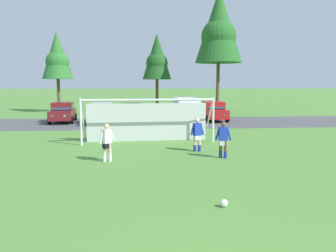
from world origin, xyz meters
The scene contains 15 objects.
ground_plane centered at (0.00, 15.00, 0.00)m, with size 400.00×400.00×0.00m, color #518438.
parking_lot_strip centered at (0.00, 24.53, 0.00)m, with size 52.00×8.40×0.01m, color #4C4C51.
soccer_ball centered at (1.16, 4.83, 0.11)m, with size 0.22×0.22×0.22m.
soccer_goal centered at (-0.60, 15.36, 1.29)m, with size 7.50×2.29×2.57m.
player_striker_near centered at (2.65, 10.73, 0.82)m, with size 0.73×0.29×1.64m.
player_midfield_center centered at (1.74, 12.28, 0.82)m, with size 0.74×0.36×1.64m.
player_defender_far centered at (-2.49, 10.51, 0.82)m, with size 0.65×0.51×1.64m.
parked_car_slot_far_left centered at (-7.64, 25.56, 0.88)m, with size 2.28×4.32×1.72m.
parked_car_slot_left centered at (-4.21, 24.29, 0.88)m, with size 2.10×4.23×1.72m.
parked_car_slot_center_left centered at (-1.71, 23.54, 0.88)m, with size 2.22×4.29×1.72m.
parked_car_slot_center centered at (2.81, 23.45, 1.11)m, with size 2.35×4.71×2.16m.
parked_car_slot_center_right centered at (5.61, 25.57, 0.88)m, with size 2.07×4.21×1.72m.
tree_left_edge centered at (-10.36, 36.05, 6.37)m, with size 3.48×3.48×9.27m.
tree_mid_left centered at (1.12, 36.32, 6.30)m, with size 3.44×3.44×9.17m.
tree_center_back centered at (7.54, 32.24, 9.21)m, with size 5.02×5.02×13.38m.
Camera 1 is at (-1.12, -3.66, 3.34)m, focal length 35.51 mm.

